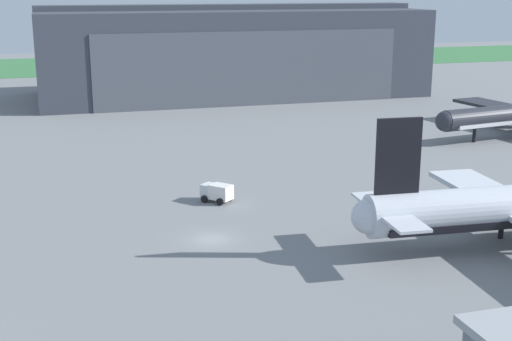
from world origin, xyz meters
name	(u,v)px	position (x,y,z in m)	size (l,w,h in m)	color
ground_plane	(211,239)	(0.00, 0.00, 0.00)	(440.00, 440.00, 0.00)	slate
grass_field_strip	(94,65)	(0.00, 170.96, 0.04)	(440.00, 56.00, 0.08)	#387341
maintenance_hangar	(230,52)	(27.07, 96.61, 10.11)	(88.39, 35.37, 21.13)	#383D47
stair_truck	(217,192)	(3.61, 12.50, 1.26)	(3.89, 4.02, 2.23)	silver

